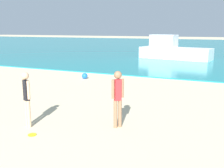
% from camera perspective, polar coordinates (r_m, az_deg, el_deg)
% --- Properties ---
extents(water, '(160.00, 60.00, 0.06)m').
position_cam_1_polar(water, '(44.69, 19.84, 7.69)').
color(water, teal).
rests_on(water, ground).
extents(person_standing, '(0.35, 0.21, 1.59)m').
position_cam_1_polar(person_standing, '(7.75, -18.16, -2.53)').
color(person_standing, '#DDAD84').
rests_on(person_standing, ground).
extents(frisbee, '(0.22, 0.22, 0.03)m').
position_cam_1_polar(frisbee, '(7.36, -17.03, -10.54)').
color(frisbee, yellow).
rests_on(frisbee, ground).
extents(person_distant, '(0.27, 0.31, 1.63)m').
position_cam_1_polar(person_distant, '(7.31, 1.26, -2.60)').
color(person_distant, '#936B4C').
rests_on(person_distant, ground).
extents(boat_near, '(6.70, 3.12, 2.19)m').
position_cam_1_polar(boat_near, '(25.07, 13.07, 7.15)').
color(boat_near, white).
rests_on(boat_near, water).
extents(beach_ball, '(0.33, 0.33, 0.33)m').
position_cam_1_polar(beach_ball, '(14.84, -5.98, 1.76)').
color(beach_ball, blue).
rests_on(beach_ball, ground).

